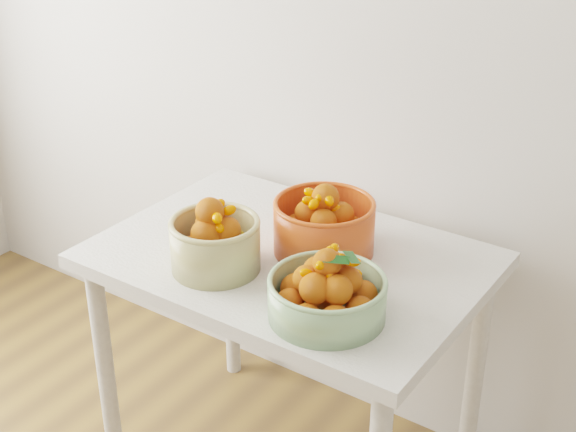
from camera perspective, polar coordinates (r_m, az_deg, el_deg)
name	(u,v)px	position (r m, az deg, el deg)	size (l,w,h in m)	color
table	(290,285)	(2.16, 0.11, -4.91)	(1.00, 0.70, 0.75)	silver
bowl_cream	(215,242)	(2.02, -5.22, -1.86)	(0.29, 0.29, 0.20)	tan
bowl_green	(327,294)	(1.83, 2.82, -5.55)	(0.31, 0.31, 0.18)	#8CB180
bowl_orange	(324,225)	(2.09, 2.56, -0.66)	(0.35, 0.35, 0.19)	#E14119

